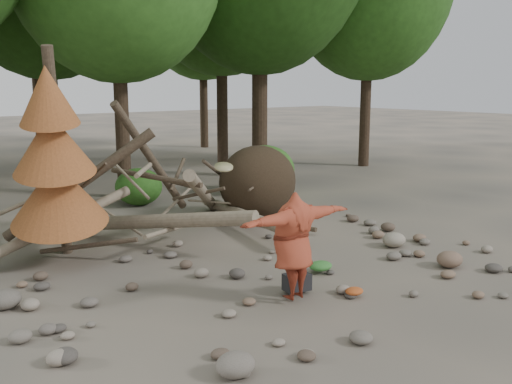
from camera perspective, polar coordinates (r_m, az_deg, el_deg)
ground at (r=10.80m, az=3.42°, el=-8.73°), size 120.00×120.00×0.00m
deadfall_pile at (r=14.99m, az=-1.42°, el=0.59°), size 8.55×5.24×3.30m
dead_conifer at (r=11.68m, az=-19.49°, el=2.82°), size 2.06×2.16×4.35m
bush_mid at (r=17.44m, az=-11.65°, el=0.52°), size 1.40×1.40×1.12m
bush_right at (r=18.97m, az=0.86°, el=2.29°), size 2.00×2.00×1.60m
frisbee_thrower at (r=9.45m, az=3.75°, el=-5.34°), size 2.68×0.67×2.41m
backpack at (r=10.09m, az=4.10°, el=-9.28°), size 0.48×0.36×0.30m
cloth_green at (r=11.19m, az=6.47°, el=-7.60°), size 0.48×0.40×0.18m
cloth_orange at (r=10.06m, az=9.79°, el=-10.01°), size 0.34×0.28×0.12m
boulder_front_left at (r=7.44m, az=-2.07°, el=-16.88°), size 0.52×0.46×0.31m
boulder_front_right at (r=12.07m, az=18.80°, el=-6.38°), size 0.54×0.49×0.32m
boulder_mid_right at (r=13.17m, az=13.64°, el=-4.66°), size 0.54×0.49×0.33m
boulder_mid_left at (r=10.26m, az=-23.86°, el=-9.78°), size 0.54×0.49×0.33m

